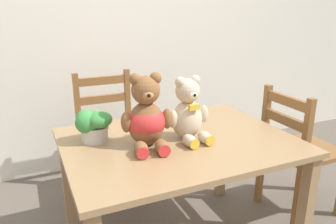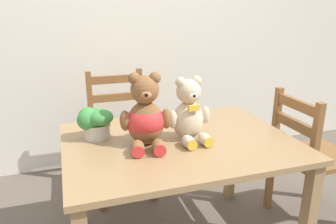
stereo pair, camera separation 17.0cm
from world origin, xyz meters
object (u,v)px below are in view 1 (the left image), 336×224
(wooden_chair_side, at_px, (299,151))
(teddy_bear_left, at_px, (147,118))
(potted_plant, at_px, (94,123))
(wooden_chair_behind, at_px, (110,136))
(teddy_bear_right, at_px, (188,113))

(wooden_chair_side, distance_m, teddy_bear_left, 1.16)
(teddy_bear_left, distance_m, potted_plant, 0.29)
(teddy_bear_left, height_order, potted_plant, teddy_bear_left)
(wooden_chair_behind, bearing_deg, wooden_chair_side, 144.62)
(wooden_chair_side, relative_size, teddy_bear_left, 2.35)
(wooden_chair_side, xyz_separation_m, potted_plant, (-1.33, 0.15, 0.35))
(wooden_chair_side, xyz_separation_m, teddy_bear_right, (-0.86, -0.02, 0.39))
(teddy_bear_right, relative_size, potted_plant, 1.82)
(wooden_chair_side, bearing_deg, teddy_bear_left, -89.20)
(wooden_chair_behind, height_order, potted_plant, wooden_chair_behind)
(wooden_chair_behind, distance_m, wooden_chair_side, 1.35)
(wooden_chair_behind, relative_size, wooden_chair_side, 1.04)
(wooden_chair_behind, height_order, teddy_bear_right, teddy_bear_right)
(wooden_chair_side, bearing_deg, teddy_bear_right, -88.75)
(teddy_bear_right, bearing_deg, potted_plant, -22.86)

